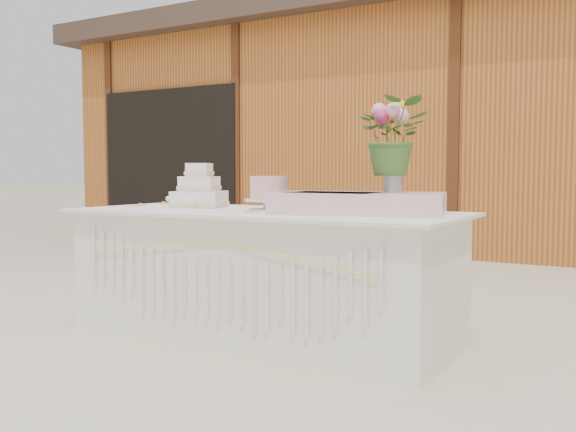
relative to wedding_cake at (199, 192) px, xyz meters
The scene contains 9 objects.
ground 1.04m from the wedding_cake, 11.17° to the right, with size 80.00×80.00×0.00m, color beige.
barn 5.96m from the wedding_cake, 84.59° to the left, with size 12.60×4.60×3.30m.
cake_table 0.75m from the wedding_cake, 11.65° to the right, with size 2.40×1.00×0.77m.
wedding_cake is the anchor object (origin of this frame).
pink_cake_stand 0.67m from the wedding_cake, 14.29° to the right, with size 0.29×0.29×0.21m.
satin_runner 1.17m from the wedding_cake, ahead, with size 0.93×0.54×0.12m, color beige.
flower_vase 1.35m from the wedding_cake, ahead, with size 0.11×0.11×0.14m, color #A5A5AA.
bouquet 1.40m from the wedding_cake, ahead, with size 0.39×0.34×0.43m, color #3B6227.
loose_flowers 0.43m from the wedding_cake, behind, with size 0.16×0.38×0.02m, color pink, non-canonical shape.
Camera 1 is at (2.09, -3.23, 1.01)m, focal length 40.00 mm.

